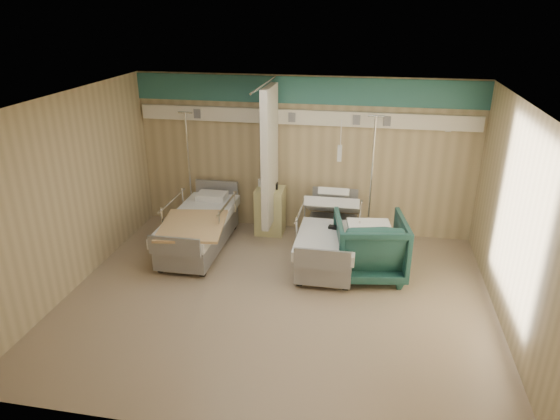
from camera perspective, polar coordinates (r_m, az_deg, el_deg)
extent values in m
cube|color=gray|center=(7.23, -0.31, -10.10)|extent=(6.00, 5.00, 0.00)
cube|color=tan|center=(8.92, 2.71, 6.20)|extent=(6.00, 0.04, 2.80)
cube|color=tan|center=(4.44, -6.57, -11.86)|extent=(6.00, 0.04, 2.80)
cube|color=tan|center=(7.70, -22.84, 1.75)|extent=(0.04, 5.00, 2.80)
cube|color=tan|center=(6.74, 25.58, -1.56)|extent=(0.04, 5.00, 2.80)
cube|color=white|center=(6.19, -0.37, 12.30)|extent=(6.00, 5.00, 0.04)
cube|color=#2C6865|center=(8.65, 2.83, 13.50)|extent=(6.00, 0.04, 0.45)
cube|color=silver|center=(8.70, 2.75, 10.54)|extent=(5.88, 0.08, 0.25)
cylinder|color=silver|center=(7.85, -1.79, 14.15)|extent=(0.03, 1.80, 0.03)
cube|color=beige|center=(8.45, -1.18, 6.07)|extent=(0.12, 0.90, 2.35)
cube|color=#D7CF86|center=(9.05, -1.12, -0.07)|extent=(0.50, 0.48, 0.85)
imported|color=#1C4642|center=(7.72, 10.19, -4.11)|extent=(1.19, 1.22, 0.97)
cube|color=white|center=(7.46, 10.27, -0.72)|extent=(0.70, 0.64, 0.07)
cylinder|color=silver|center=(9.09, 9.92, -3.15)|extent=(0.40, 0.40, 0.03)
cylinder|color=silver|center=(8.68, 10.39, 3.35)|extent=(0.04, 0.04, 2.21)
cylinder|color=silver|center=(8.39, 10.92, 10.49)|extent=(0.27, 0.03, 0.03)
cylinder|color=silver|center=(9.69, -9.91, -1.49)|extent=(0.38, 0.38, 0.03)
cylinder|color=silver|center=(9.31, -10.34, 4.44)|extent=(0.03, 0.03, 2.14)
cylinder|color=silver|center=(9.05, -10.81, 10.89)|extent=(0.26, 0.03, 0.03)
cube|color=black|center=(7.87, 6.30, -2.00)|extent=(0.21, 0.13, 0.04)
cube|color=tan|center=(8.02, -9.98, -1.75)|extent=(1.15, 1.36, 0.04)
cube|color=black|center=(8.88, -0.87, 2.77)|extent=(0.21, 0.15, 0.11)
cylinder|color=white|center=(9.00, -2.24, 3.13)|extent=(0.10, 0.10, 0.13)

